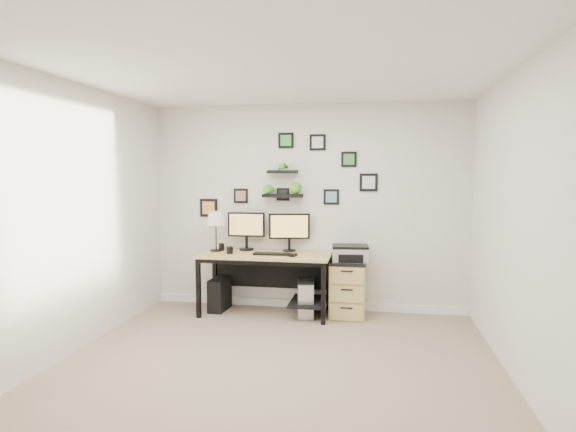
% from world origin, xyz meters
% --- Properties ---
extents(room, '(4.00, 4.00, 4.00)m').
position_xyz_m(room, '(0.00, 1.98, 0.05)').
color(room, tan).
rests_on(room, ground).
extents(desk, '(1.60, 0.70, 0.75)m').
position_xyz_m(desk, '(-0.43, 1.67, 0.63)').
color(desk, tan).
rests_on(desk, ground).
extents(monitor_left, '(0.48, 0.20, 0.49)m').
position_xyz_m(monitor_left, '(-0.76, 1.86, 1.03)').
color(monitor_left, black).
rests_on(monitor_left, desk).
extents(monitor_right, '(0.51, 0.19, 0.48)m').
position_xyz_m(monitor_right, '(-0.21, 1.87, 1.03)').
color(monitor_right, black).
rests_on(monitor_right, desk).
extents(keyboard, '(0.45, 0.15, 0.02)m').
position_xyz_m(keyboard, '(-0.37, 1.57, 0.76)').
color(keyboard, black).
rests_on(keyboard, desk).
extents(mouse, '(0.10, 0.13, 0.03)m').
position_xyz_m(mouse, '(-0.10, 1.50, 0.77)').
color(mouse, black).
rests_on(mouse, desk).
extents(table_lamp, '(0.25, 0.25, 0.50)m').
position_xyz_m(table_lamp, '(-1.12, 1.73, 1.15)').
color(table_lamp, black).
rests_on(table_lamp, desk).
extents(mug, '(0.08, 0.08, 0.09)m').
position_xyz_m(mug, '(-0.89, 1.56, 0.79)').
color(mug, black).
rests_on(mug, desk).
extents(pen_cup, '(0.07, 0.07, 0.09)m').
position_xyz_m(pen_cup, '(-1.07, 1.77, 0.80)').
color(pen_cup, black).
rests_on(pen_cup, desk).
extents(pc_tower_black, '(0.20, 0.42, 0.41)m').
position_xyz_m(pc_tower_black, '(-1.08, 1.70, 0.20)').
color(pc_tower_black, black).
rests_on(pc_tower_black, ground).
extents(pc_tower_grey, '(0.25, 0.45, 0.42)m').
position_xyz_m(pc_tower_grey, '(0.04, 1.65, 0.21)').
color(pc_tower_grey, gray).
rests_on(pc_tower_grey, ground).
extents(file_cabinet, '(0.43, 0.53, 0.67)m').
position_xyz_m(file_cabinet, '(0.54, 1.72, 0.34)').
color(file_cabinet, tan).
rests_on(file_cabinet, ground).
extents(printer, '(0.46, 0.38, 0.19)m').
position_xyz_m(printer, '(0.56, 1.74, 0.77)').
color(printer, silver).
rests_on(printer, file_cabinet).
extents(wall_decor, '(2.31, 0.18, 1.08)m').
position_xyz_m(wall_decor, '(-0.26, 1.93, 1.64)').
color(wall_decor, black).
rests_on(wall_decor, ground).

